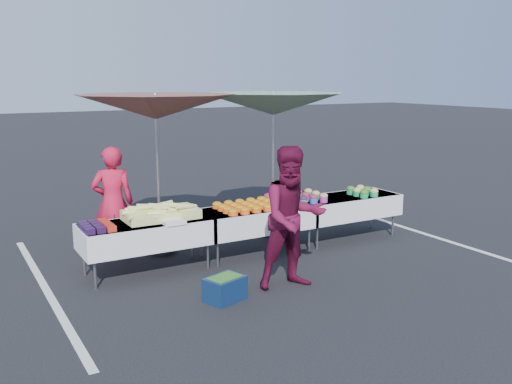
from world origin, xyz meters
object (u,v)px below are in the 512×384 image
table_right (346,205)px  umbrella_left (156,108)px  customer (293,218)px  table_left (146,233)px  storage_bin (225,288)px  umbrella_right (273,105)px  table_center (256,218)px  vendor (113,203)px

table_right → umbrella_left: 3.64m
table_right → customer: bearing=-144.4°
table_left → storage_bin: bearing=-71.8°
umbrella_right → table_center: bearing=-135.0°
table_left → table_right: size_ratio=1.00×
table_left → customer: 2.15m
customer → umbrella_left: 2.85m
customer → storage_bin: (-1.01, 0.00, -0.79)m
table_left → umbrella_left: 1.95m
table_center → umbrella_right: umbrella_right is taller
table_center → customer: bearing=-101.2°
table_center → vendor: bearing=155.4°
storage_bin → table_right: bearing=7.5°
storage_bin → table_left: bearing=90.0°
table_right → customer: size_ratio=0.98×
umbrella_right → storage_bin: (-2.11, -2.30, -2.13)m
table_left → vendor: (-0.20, 0.92, 0.29)m
table_left → umbrella_left: size_ratio=0.59×
table_center → storage_bin: size_ratio=3.29×
table_left → table_right: same height
umbrella_left → umbrella_right: umbrella_left is taller
table_left → storage_bin: size_ratio=3.29×
vendor → table_right: bearing=179.5°
customer → storage_bin: 1.28m
table_center → storage_bin: bearing=-131.1°
customer → storage_bin: customer is taller
table_center → customer: 1.57m
table_right → customer: customer is taller
table_left → customer: customer is taller
customer → table_center: bearing=87.7°
customer → umbrella_right: umbrella_right is taller
customer → umbrella_left: umbrella_left is taller
table_left → umbrella_right: size_ratio=0.60×
table_center → customer: customer is taller
customer → umbrella_right: (1.10, 2.30, 1.34)m
table_right → umbrella_left: (-3.11, 0.80, 1.71)m
umbrella_right → table_right: bearing=-38.7°
umbrella_left → umbrella_right: (2.11, -0.00, -0.01)m
vendor → storage_bin: (0.70, -2.42, -0.71)m
table_left → customer: (1.50, -1.50, 0.36)m
table_right → umbrella_right: size_ratio=0.60×
table_right → umbrella_left: bearing=165.6°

